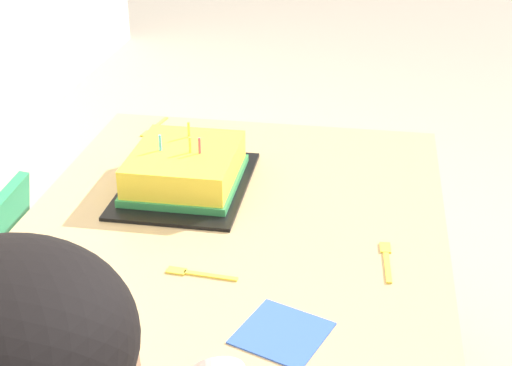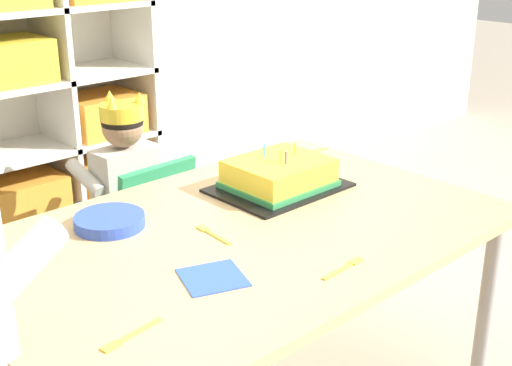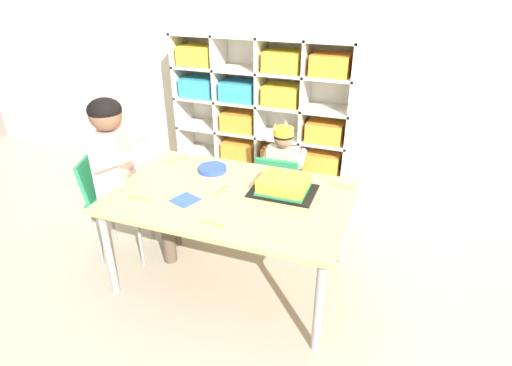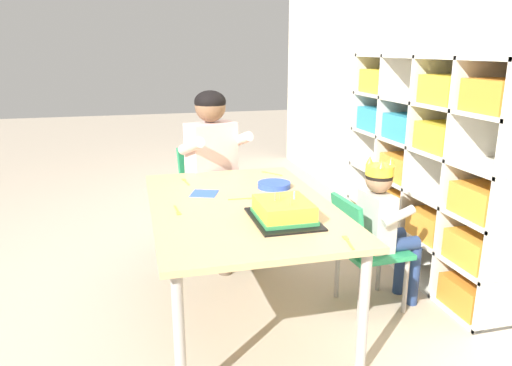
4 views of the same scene
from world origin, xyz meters
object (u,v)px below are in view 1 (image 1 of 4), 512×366
paper_plate_stack (50,309)px  fork_beside_plate_stack (387,259)px  activity_table (220,277)px  fork_near_child_seat (198,274)px  fork_near_cake_tray (154,128)px  birthday_cake_on_tray (185,171)px

paper_plate_stack → fork_beside_plate_stack: bearing=-64.3°
activity_table → fork_beside_plate_stack: fork_beside_plate_stack is taller
paper_plate_stack → fork_near_child_seat: 0.26m
fork_near_child_seat → fork_near_cake_tray: 0.70m
fork_beside_plate_stack → paper_plate_stack: bearing=-68.1°
activity_table → fork_near_child_seat: bearing=160.8°
activity_table → fork_near_child_seat: 0.09m
birthday_cake_on_tray → fork_beside_plate_stack: 0.50m
activity_table → birthday_cake_on_tray: (0.27, 0.13, 0.09)m
paper_plate_stack → fork_near_cake_tray: 0.80m
activity_table → fork_near_child_seat: size_ratio=9.62×
fork_near_child_seat → fork_near_cake_tray: (0.64, 0.27, 0.00)m
fork_near_child_seat → activity_table: bearing=75.1°
paper_plate_stack → fork_near_cake_tray: (0.80, 0.06, -0.01)m
paper_plate_stack → fork_beside_plate_stack: (0.26, -0.55, -0.01)m
birthday_cake_on_tray → fork_near_cake_tray: 0.35m
activity_table → fork_beside_plate_stack: (0.04, -0.31, 0.05)m
fork_near_cake_tray → fork_beside_plate_stack: bearing=-121.5°
fork_near_cake_tray → fork_beside_plate_stack: same height
paper_plate_stack → fork_near_cake_tray: size_ratio=1.29×
fork_beside_plate_stack → activity_table: bearing=-87.1°
birthday_cake_on_tray → fork_near_child_seat: (-0.34, -0.11, -0.04)m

